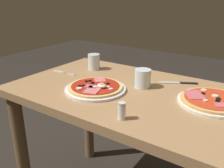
% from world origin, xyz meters
% --- Properties ---
extents(dining_table, '(1.20, 0.70, 0.77)m').
position_xyz_m(dining_table, '(0.00, 0.00, 0.64)').
color(dining_table, '#9E754C').
rests_on(dining_table, ground).
extents(pizza_foreground, '(0.29, 0.29, 0.05)m').
position_xyz_m(pizza_foreground, '(-0.16, -0.10, 0.79)').
color(pizza_foreground, white).
rests_on(pizza_foreground, dining_table).
extents(pizza_across_left, '(0.29, 0.29, 0.03)m').
position_xyz_m(pizza_across_left, '(0.34, 0.06, 0.79)').
color(pizza_across_left, silver).
rests_on(pizza_across_left, dining_table).
extents(water_glass_near, '(0.07, 0.07, 0.09)m').
position_xyz_m(water_glass_near, '(-0.37, 0.17, 0.81)').
color(water_glass_near, silver).
rests_on(water_glass_near, dining_table).
extents(water_glass_far, '(0.08, 0.08, 0.09)m').
position_xyz_m(water_glass_far, '(0.01, 0.07, 0.81)').
color(water_glass_far, silver).
rests_on(water_glass_far, dining_table).
extents(fork, '(0.16, 0.02, 0.00)m').
position_xyz_m(fork, '(-0.48, 0.01, 0.78)').
color(fork, silver).
rests_on(fork, dining_table).
extents(knife, '(0.18, 0.11, 0.01)m').
position_xyz_m(knife, '(0.15, 0.22, 0.78)').
color(knife, silver).
rests_on(knife, dining_table).
extents(salt_shaker, '(0.03, 0.03, 0.07)m').
position_xyz_m(salt_shaker, '(0.10, -0.27, 0.81)').
color(salt_shaker, white).
rests_on(salt_shaker, dining_table).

